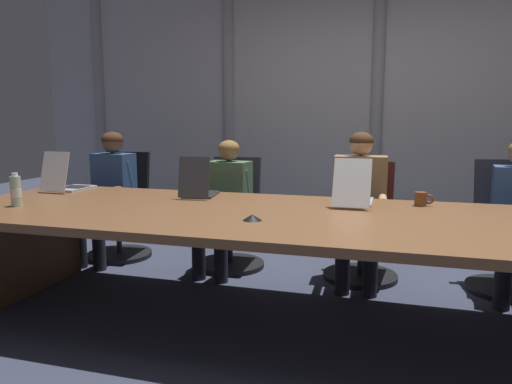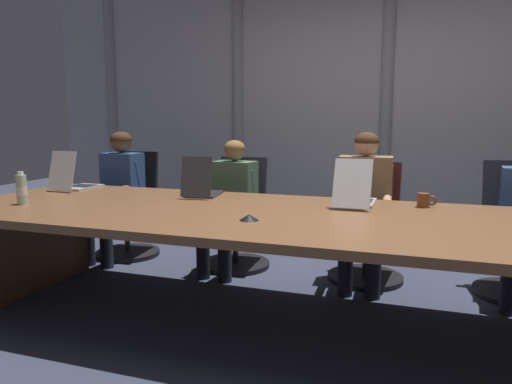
% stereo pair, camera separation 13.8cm
% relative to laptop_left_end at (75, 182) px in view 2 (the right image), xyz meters
% --- Properties ---
extents(ground_plane, '(14.90, 14.90, 0.00)m').
position_rel_laptop_left_end_xyz_m(ground_plane, '(2.26, -0.43, -0.79)').
color(ground_plane, '#383D51').
extents(conference_table, '(5.19, 1.42, 0.72)m').
position_rel_laptop_left_end_xyz_m(conference_table, '(2.26, -0.43, -0.18)').
color(conference_table, brown).
rests_on(conference_table, ground_plane).
extents(curtain_backdrop, '(7.45, 0.17, 3.00)m').
position_rel_laptop_left_end_xyz_m(curtain_backdrop, '(2.26, 1.75, 0.72)').
color(curtain_backdrop, '#B2B2B7').
rests_on(curtain_backdrop, ground_plane).
extents(laptop_left_end, '(0.23, 0.42, 0.32)m').
position_rel_laptop_left_end_xyz_m(laptop_left_end, '(0.00, 0.00, 0.00)').
color(laptop_left_end, '#BCBCC1').
rests_on(laptop_left_end, conference_table).
extents(laptop_left_mid, '(0.27, 0.40, 0.30)m').
position_rel_laptop_left_end_xyz_m(laptop_left_mid, '(1.13, -0.00, -0.00)').
color(laptop_left_mid, '#2D2D33').
rests_on(laptop_left_mid, conference_table).
extents(laptop_center, '(0.24, 0.47, 0.32)m').
position_rel_laptop_left_end_xyz_m(laptop_center, '(2.24, -0.01, -0.00)').
color(laptop_center, '#BCBCC1').
rests_on(laptop_center, conference_table).
extents(office_chair_left_end, '(0.60, 0.60, 0.98)m').
position_rel_laptop_left_end_xyz_m(office_chair_left_end, '(0.02, 0.71, -0.42)').
color(office_chair_left_end, black).
rests_on(office_chair_left_end, ground_plane).
extents(office_chair_left_mid, '(0.60, 0.60, 0.95)m').
position_rel_laptop_left_end_xyz_m(office_chair_left_mid, '(1.13, 0.71, -0.43)').
color(office_chair_left_mid, '#2D2D38').
rests_on(office_chair_left_mid, ground_plane).
extents(office_chair_center, '(0.60, 0.60, 0.94)m').
position_rel_laptop_left_end_xyz_m(office_chair_center, '(2.26, 0.71, -0.43)').
color(office_chair_center, '#511E19').
rests_on(office_chair_center, ground_plane).
extents(person_left_end, '(0.39, 0.56, 1.18)m').
position_rel_laptop_left_end_xyz_m(person_left_end, '(0.01, 0.55, -0.12)').
color(person_left_end, '#335184').
rests_on(person_left_end, ground_plane).
extents(person_left_mid, '(0.40, 0.57, 1.11)m').
position_rel_laptop_left_end_xyz_m(person_left_mid, '(1.13, 0.54, -0.16)').
color(person_left_mid, '#4C6B4C').
rests_on(person_left_mid, ground_plane).
extents(person_center, '(0.43, 0.56, 1.19)m').
position_rel_laptop_left_end_xyz_m(person_center, '(2.24, 0.56, -0.11)').
color(person_center, olive).
rests_on(person_center, ground_plane).
extents(water_bottle_secondary, '(0.07, 0.07, 0.22)m').
position_rel_laptop_left_end_xyz_m(water_bottle_secondary, '(0.14, -0.69, 0.04)').
color(water_bottle_secondary, '#ADD1B2').
rests_on(water_bottle_secondary, conference_table).
extents(coffee_mug_near, '(0.12, 0.08, 0.09)m').
position_rel_laptop_left_end_xyz_m(coffee_mug_near, '(2.67, 0.07, -0.02)').
color(coffee_mug_near, brown).
rests_on(coffee_mug_near, conference_table).
extents(conference_mic_left_side, '(0.11, 0.11, 0.03)m').
position_rel_laptop_left_end_xyz_m(conference_mic_left_side, '(1.74, -0.69, -0.04)').
color(conference_mic_left_side, black).
rests_on(conference_mic_left_side, conference_table).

